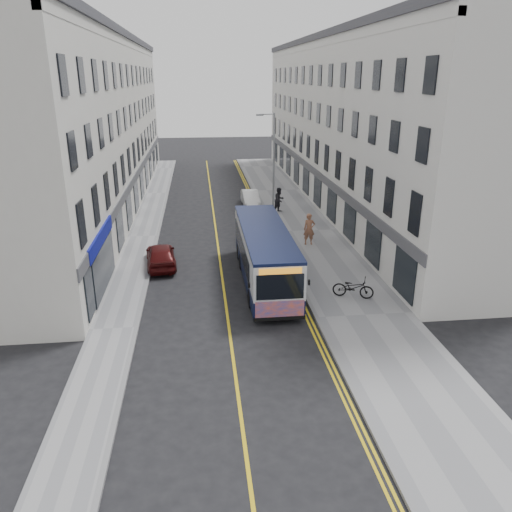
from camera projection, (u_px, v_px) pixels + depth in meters
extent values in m
plane|color=black|center=(227.00, 312.00, 23.25)|extent=(140.00, 140.00, 0.00)
cube|color=gray|center=(305.00, 231.00, 35.11)|extent=(4.50, 64.00, 0.12)
cube|color=gray|center=(143.00, 237.00, 33.89)|extent=(2.00, 64.00, 0.12)
cube|color=slate|center=(274.00, 232.00, 34.86)|extent=(0.18, 64.00, 0.13)
cube|color=slate|center=(158.00, 236.00, 34.00)|extent=(0.18, 64.00, 0.13)
cube|color=gold|center=(216.00, 235.00, 34.45)|extent=(0.12, 64.00, 0.01)
cube|color=gold|center=(267.00, 233.00, 34.83)|extent=(0.10, 64.00, 0.01)
cube|color=gold|center=(270.00, 233.00, 34.86)|extent=(0.10, 64.00, 0.01)
cube|color=silver|center=(347.00, 124.00, 41.88)|extent=(6.00, 46.00, 13.00)
cube|color=silver|center=(97.00, 127.00, 39.67)|extent=(6.00, 46.00, 13.00)
cylinder|color=gray|center=(274.00, 171.00, 35.41)|extent=(0.14, 0.14, 8.00)
cylinder|color=gray|center=(267.00, 114.00, 34.03)|extent=(1.00, 0.08, 0.08)
cube|color=gray|center=(260.00, 115.00, 33.99)|extent=(0.50, 0.18, 0.12)
cube|color=black|center=(265.00, 269.00, 26.42)|extent=(2.29, 10.08, 0.83)
cube|color=#B9BCC0|center=(265.00, 247.00, 26.00)|extent=(2.29, 10.08, 1.65)
cube|color=black|center=(265.00, 230.00, 25.69)|extent=(2.31, 10.08, 0.15)
cube|color=black|center=(242.00, 248.00, 26.45)|extent=(0.04, 7.88, 1.05)
cube|color=black|center=(285.00, 246.00, 26.70)|extent=(0.04, 7.88, 1.05)
cube|color=black|center=(280.00, 287.00, 21.30)|extent=(2.06, 0.04, 1.15)
cube|color=#FF5815|center=(280.00, 310.00, 21.68)|extent=(2.15, 0.04, 0.87)
cube|color=orange|center=(280.00, 271.00, 21.04)|extent=(1.83, 0.04, 0.26)
cylinder|color=black|center=(251.00, 299.00, 23.58)|extent=(0.26, 0.92, 0.92)
cylinder|color=black|center=(294.00, 296.00, 23.80)|extent=(0.26, 0.92, 0.92)
cylinder|color=black|center=(242.00, 261.00, 28.29)|extent=(0.26, 0.92, 0.92)
cylinder|color=black|center=(278.00, 260.00, 28.51)|extent=(0.26, 0.92, 0.92)
cylinder|color=black|center=(239.00, 252.00, 29.83)|extent=(0.26, 0.92, 0.92)
cylinder|color=black|center=(274.00, 250.00, 30.05)|extent=(0.26, 0.92, 0.92)
imported|color=black|center=(353.00, 287.00, 24.35)|extent=(2.11, 1.38, 1.05)
imported|color=#945E43|center=(309.00, 229.00, 31.90)|extent=(0.75, 0.50, 2.02)
imported|color=black|center=(279.00, 200.00, 39.51)|extent=(1.20, 1.17, 1.95)
imported|color=white|center=(250.00, 198.00, 42.11)|extent=(1.38, 3.82, 1.25)
imported|color=#440B0B|center=(161.00, 255.00, 28.59)|extent=(2.04, 4.18, 1.37)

